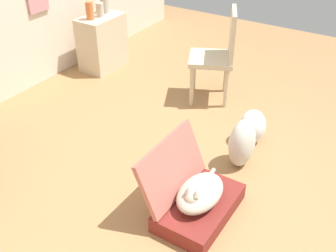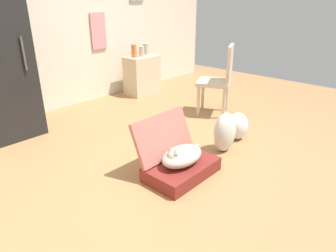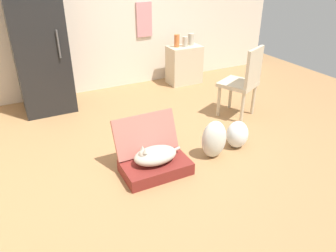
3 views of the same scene
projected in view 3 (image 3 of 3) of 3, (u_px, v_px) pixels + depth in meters
The scene contains 13 objects.
ground_plane at pixel (163, 151), 3.64m from camera, with size 7.68×7.68×0.00m, color #9E7247.
wall_back at pixel (96, 5), 4.82m from camera, with size 6.40×0.15×2.60m.
suitcase_base at pixel (156, 167), 3.25m from camera, with size 0.67×0.42×0.13m, color maroon.
suitcase_lid at pixel (146, 134), 3.31m from camera, with size 0.67×0.42×0.04m, color #B26356.
cat at pixel (155, 155), 3.18m from camera, with size 0.52×0.28×0.20m.
plastic_bag_white at pixel (214, 139), 3.45m from camera, with size 0.28×0.20×0.43m, color silver.
plastic_bag_clear at pixel (237, 134), 3.66m from camera, with size 0.25×0.23×0.32m, color silver.
refrigerator at pixel (39, 47), 4.28m from camera, with size 0.66×0.66×1.76m.
side_table at pixel (184, 65), 5.48m from camera, with size 0.55×0.34×0.63m, color beige.
vase_tall at pixel (177, 41), 5.25m from camera, with size 0.09×0.09×0.20m, color #CC6B38.
vase_short at pixel (191, 39), 5.37m from camera, with size 0.10×0.10×0.19m, color #B7AD99.
vase_round at pixel (185, 42), 5.29m from camera, with size 0.09×0.09×0.16m, color #B7AD99.
chair at pixel (244, 81), 4.21m from camera, with size 0.57×0.57×0.95m.
Camera 3 is at (-1.35, -2.78, 1.94)m, focal length 34.74 mm.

